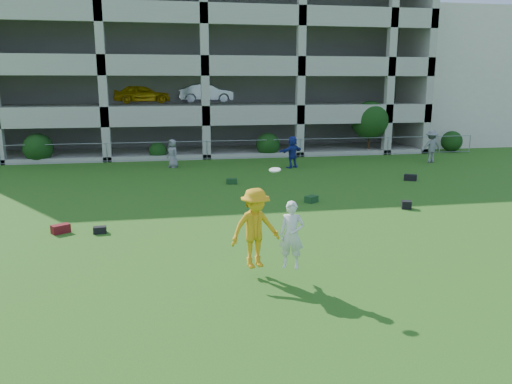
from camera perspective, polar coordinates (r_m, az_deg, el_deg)
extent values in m
plane|color=#235114|center=(12.98, 1.70, -8.91)|extent=(100.00, 100.00, 0.00)
cube|color=beige|center=(47.31, 22.80, 11.84)|extent=(16.00, 14.00, 10.00)
imported|color=gray|center=(28.50, -9.50, 4.37)|extent=(0.87, 0.93, 1.60)
imported|color=navy|center=(28.13, 4.18, 4.59)|extent=(1.68, 1.31, 1.78)
imported|color=slate|center=(31.67, 19.39, 4.92)|extent=(1.27, 0.76, 1.92)
cube|color=#520E14|center=(17.15, -21.43, -3.94)|extent=(0.62, 0.55, 0.28)
cube|color=black|center=(16.72, -17.41, -4.16)|extent=(0.42, 0.28, 0.22)
cube|color=#14371F|center=(20.14, 6.35, -0.81)|extent=(0.61, 0.58, 0.26)
cube|color=black|center=(19.86, 16.81, -1.41)|extent=(0.45, 0.45, 0.30)
cube|color=black|center=(25.59, 17.23, 1.59)|extent=(0.67, 0.56, 0.30)
cube|color=#153413|center=(23.67, -2.79, 1.23)|extent=(0.55, 0.39, 0.25)
imported|color=orange|center=(12.20, -0.08, -4.15)|extent=(1.44, 1.06, 1.99)
imported|color=silver|center=(11.70, 4.09, -4.92)|extent=(0.69, 0.58, 1.60)
cylinder|color=white|center=(11.60, 2.17, 2.55)|extent=(0.27, 0.27, 0.09)
cube|color=#9E998C|center=(44.65, -7.34, 13.99)|extent=(30.00, 0.50, 12.00)
cube|color=#9E998C|center=(41.60, 14.61, 13.82)|extent=(0.50, 14.00, 12.00)
cube|color=#9E998C|center=(38.17, -6.53, 5.49)|extent=(30.00, 14.00, 0.30)
cube|color=#9E998C|center=(37.93, -6.64, 9.99)|extent=(30.00, 14.00, 0.30)
cube|color=#9E998C|center=(37.92, -6.76, 14.53)|extent=(30.00, 14.00, 0.30)
cube|color=#9E998C|center=(38.15, -6.88, 19.03)|extent=(30.00, 14.00, 0.30)
cube|color=#9E998C|center=(31.14, -5.74, 8.39)|extent=(30.00, 0.30, 0.90)
cube|color=#9E998C|center=(31.08, -5.86, 13.91)|extent=(30.00, 0.30, 0.90)
cube|color=#9E998C|center=(31.30, -5.99, 19.41)|extent=(30.00, 0.30, 0.90)
cube|color=#9E998C|center=(31.28, -17.27, 14.25)|extent=(0.50, 0.50, 12.00)
cube|color=#9E998C|center=(31.19, -5.90, 14.73)|extent=(0.50, 0.50, 12.00)
cube|color=#9E998C|center=(32.24, 5.15, 14.67)|extent=(0.50, 0.50, 12.00)
cube|color=#9E998C|center=(34.33, 15.16, 14.17)|extent=(0.50, 0.50, 12.00)
cube|color=#605E59|center=(39.91, -6.95, 14.20)|extent=(29.00, 9.00, 11.60)
imported|color=yellow|center=(35.85, -12.85, 10.93)|extent=(3.92, 1.68, 1.32)
imported|color=silver|center=(35.94, -5.75, 11.17)|extent=(4.13, 1.82, 1.32)
cylinder|color=gray|center=(31.28, -16.69, 4.35)|extent=(0.06, 0.06, 1.20)
cylinder|color=gray|center=(31.19, -5.64, 4.79)|extent=(0.06, 0.06, 1.20)
cylinder|color=gray|center=(32.24, 5.09, 5.06)|extent=(0.06, 0.06, 1.20)
cylinder|color=gray|center=(34.33, 14.83, 5.14)|extent=(0.06, 0.06, 1.20)
cylinder|color=gray|center=(37.27, 23.24, 5.09)|extent=(0.06, 0.06, 1.20)
cylinder|color=gray|center=(31.12, -5.66, 5.80)|extent=(36.00, 0.04, 0.04)
cylinder|color=gray|center=(31.26, -5.62, 3.85)|extent=(36.00, 0.04, 0.04)
sphere|color=#163D11|center=(32.51, -23.65, 4.62)|extent=(1.76, 1.76, 1.76)
sphere|color=#163D11|center=(31.69, -11.16, 4.65)|extent=(1.10, 1.10, 1.10)
sphere|color=#163D11|center=(32.33, 1.37, 5.42)|extent=(1.54, 1.54, 1.54)
cylinder|color=#382314|center=(34.60, 12.79, 5.93)|extent=(0.16, 0.16, 1.96)
sphere|color=#163D11|center=(34.48, 12.90, 8.01)|extent=(2.52, 2.52, 2.52)
sphere|color=#163D11|center=(37.22, 21.46, 5.41)|extent=(1.43, 1.43, 1.43)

